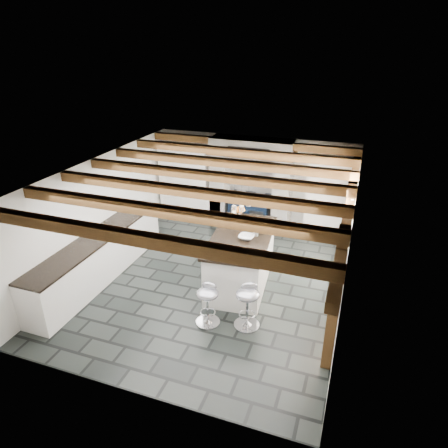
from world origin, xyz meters
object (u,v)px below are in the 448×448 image
(bar_stool_near, at_px, (247,301))
(bar_stool_far, at_px, (208,300))
(range_cooker, at_px, (250,210))
(kitchen_island, at_px, (241,259))

(bar_stool_near, height_order, bar_stool_far, bar_stool_near)
(bar_stool_near, bearing_deg, bar_stool_far, 171.75)
(range_cooker, distance_m, bar_stool_far, 3.95)
(range_cooker, bearing_deg, kitchen_island, -77.80)
(kitchen_island, height_order, bar_stool_far, kitchen_island)
(range_cooker, height_order, kitchen_island, kitchen_island)
(range_cooker, relative_size, bar_stool_near, 1.23)
(kitchen_island, height_order, bar_stool_near, kitchen_island)
(kitchen_island, bearing_deg, bar_stool_near, -73.84)
(bar_stool_near, xyz_separation_m, bar_stool_far, (-0.65, -0.15, -0.03))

